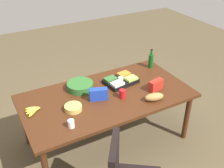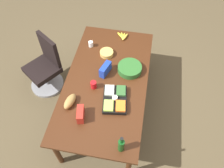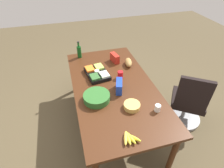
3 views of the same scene
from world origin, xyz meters
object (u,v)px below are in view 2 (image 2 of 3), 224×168
Objects in this scene: red_solo_cup at (94,85)px; veggie_tray at (115,99)px; conference_table at (107,83)px; office_chair at (46,70)px; wine_bottle at (121,145)px; chip_bag_red at (81,114)px; chip_bowl at (107,53)px; paper_cup at (91,44)px; salad_bowl at (130,68)px; banana_bunch at (123,36)px; bread_loaf at (70,101)px; chip_bag_blue at (105,69)px.

veggie_tray is at bearing -116.87° from red_solo_cup.
conference_table is 0.24m from red_solo_cup.
wine_bottle is at bearing -130.58° from office_chair.
wine_bottle is at bearing -119.53° from chip_bag_red.
office_chair is at bearing 99.62° from chip_bowl.
wine_bottle reaches higher than paper_cup.
salad_bowl is 0.74× the size of veggie_tray.
office_chair reaches higher than banana_bunch.
red_solo_cup is 0.46× the size of bread_loaf.
office_chair is at bearing 44.06° from chip_bag_red.
office_chair is 1.14m from red_solo_cup.
bread_loaf reaches higher than paper_cup.
chip_bag_red is (-1.52, 0.29, 0.04)m from banana_bunch.
banana_bunch is 0.58× the size of salad_bowl.
red_solo_cup is at bearing 131.06° from salad_bowl.
red_solo_cup is 0.39m from bread_loaf.
bread_loaf reaches higher than salad_bowl.
veggie_tray is at bearing -149.57° from paper_cup.
chip_bag_red is 1.10m from chip_bowl.
banana_bunch is at bearing -23.49° from chip_bowl.
wine_bottle is 0.65m from veggie_tray.
office_chair is 0.89m from paper_cup.
bread_loaf is (-0.31, 0.24, -0.01)m from red_solo_cup.
red_solo_cup is 0.32× the size of salad_bowl.
bread_loaf is (-0.93, 0.29, 0.02)m from chip_bowl.
paper_cup is (0.30, -0.73, 0.42)m from office_chair.
red_solo_cup is 0.50× the size of chip_bag_blue.
chip_bag_blue is 2.44× the size of paper_cup.
bread_loaf is (-0.68, 0.67, 0.01)m from salad_bowl.
chip_bag_red is 0.98m from salad_bowl.
red_solo_cup is 0.56× the size of banana_bunch.
chip_bag_red is (-0.93, -0.90, 0.45)m from office_chair.
office_chair is 1.38m from banana_bunch.
chip_bag_red is at bearing 150.16° from salad_bowl.
chip_bag_red is at bearing -135.94° from office_chair.
paper_cup is 0.38× the size of bread_loaf.
veggie_tray is (0.31, -0.37, -0.03)m from chip_bag_red.
red_solo_cup reaches higher than paper_cup.
veggie_tray is at bearing -50.16° from chip_bag_red.
chip_bowl reaches higher than conference_table.
conference_table is 10.54× the size of chip_bowl.
banana_bunch reaches higher than conference_table.
paper_cup is (0.76, 0.22, -0.01)m from red_solo_cup.
conference_table is 0.39m from salad_bowl.
banana_bunch is 0.70m from salad_bowl.
banana_bunch is 0.89× the size of chip_bag_blue.
office_chair is at bearing 86.69° from salad_bowl.
chip_bag_red reaches higher than conference_table.
banana_bunch is (0.91, -0.09, 0.09)m from conference_table.
salad_bowl is 3.77× the size of paper_cup.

